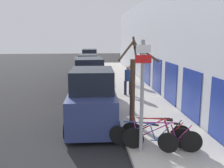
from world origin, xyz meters
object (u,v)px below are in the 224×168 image
(signpost, at_px, (142,94))
(parked_car_0, at_px, (92,101))
(parked_car_1, at_px, (89,78))
(street_tree, at_px, (134,82))
(bicycle_3, at_px, (157,132))
(parked_car_3, at_px, (90,61))
(bicycle_1, at_px, (142,137))
(pedestrian_near, at_px, (132,72))
(bicycle_2, at_px, (156,134))
(parked_car_2, at_px, (88,68))
(bicycle_0, at_px, (162,138))
(pedestrian_far, at_px, (128,78))

(signpost, relative_size, parked_car_0, 0.81)
(parked_car_1, bearing_deg, street_tree, -76.43)
(signpost, distance_m, bicycle_3, 1.76)
(parked_car_3, height_order, street_tree, street_tree)
(bicycle_1, height_order, parked_car_1, parked_car_1)
(parked_car_0, distance_m, pedestrian_near, 8.60)
(bicycle_1, xyz_separation_m, bicycle_2, (0.51, 0.22, 0.02))
(bicycle_3, xyz_separation_m, parked_car_2, (-2.29, 14.07, 0.45))
(signpost, height_order, parked_car_1, signpost)
(bicycle_0, bearing_deg, parked_car_3, 20.17)
(parked_car_3, xyz_separation_m, street_tree, (1.63, -17.92, 0.84))
(bicycle_1, height_order, parked_car_2, parked_car_2)
(pedestrian_far, distance_m, street_tree, 5.28)
(bicycle_2, bearing_deg, parked_car_1, 39.05)
(parked_car_2, height_order, pedestrian_near, parked_car_2)
(street_tree, bearing_deg, parked_car_0, 170.59)
(bicycle_1, distance_m, pedestrian_far, 7.64)
(bicycle_3, xyz_separation_m, pedestrian_near, (0.95, 10.25, 0.63))
(parked_car_0, height_order, parked_car_3, parked_car_0)
(bicycle_0, height_order, bicycle_1, bicycle_0)
(pedestrian_near, bearing_deg, bicycle_2, -98.90)
(bicycle_1, xyz_separation_m, parked_car_3, (-1.51, 20.31, 0.54))
(signpost, height_order, bicycle_2, signpost)
(bicycle_0, height_order, bicycle_2, bicycle_0)
(parked_car_1, bearing_deg, parked_car_0, -91.95)
(parked_car_0, distance_m, parked_car_1, 5.73)
(street_tree, bearing_deg, bicycle_1, -92.99)
(bicycle_0, distance_m, pedestrian_far, 7.80)
(bicycle_0, bearing_deg, pedestrian_near, 9.20)
(parked_car_2, xyz_separation_m, pedestrian_near, (3.24, -3.82, 0.18))
(parked_car_1, height_order, street_tree, street_tree)
(signpost, distance_m, bicycle_2, 1.64)
(bicycle_3, relative_size, pedestrian_near, 1.25)
(bicycle_3, bearing_deg, street_tree, 26.33)
(bicycle_0, bearing_deg, pedestrian_far, 13.23)
(bicycle_0, relative_size, parked_car_0, 0.56)
(bicycle_0, bearing_deg, bicycle_3, 11.83)
(signpost, xyz_separation_m, pedestrian_far, (0.82, 7.76, -0.83))
(street_tree, bearing_deg, bicycle_3, -76.14)
(signpost, relative_size, bicycle_2, 1.59)
(bicycle_2, bearing_deg, bicycle_3, -0.46)
(bicycle_0, distance_m, pedestrian_near, 10.93)
(parked_car_1, xyz_separation_m, pedestrian_far, (2.43, -0.82, 0.10))
(bicycle_1, relative_size, bicycle_2, 0.94)
(parked_car_1, distance_m, pedestrian_far, 2.56)
(bicycle_3, relative_size, street_tree, 0.61)
(bicycle_2, relative_size, parked_car_1, 0.45)
(parked_car_0, distance_m, pedestrian_far, 5.42)
(parked_car_3, relative_size, pedestrian_near, 2.53)
(bicycle_3, relative_size, parked_car_3, 0.50)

